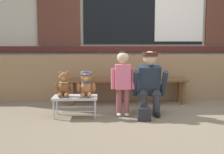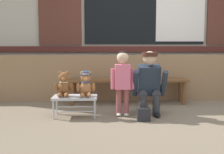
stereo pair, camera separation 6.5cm
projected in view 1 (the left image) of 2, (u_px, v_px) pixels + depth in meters
The scene contains 10 objects.
ground_plane at pixel (161, 118), 4.13m from camera, with size 60.00×60.00×0.00m, color #756651.
brick_low_wall at pixel (146, 77), 5.49m from camera, with size 7.98×0.25×0.85m, color #997551.
shop_facade at pixel (143, 13), 5.87m from camera, with size 8.15×0.26×3.33m.
wooden_bench_long at pixel (127, 83), 5.12m from camera, with size 2.10×0.40×0.44m.
small_display_bench at pixel (75, 98), 4.20m from camera, with size 0.64×0.36×0.30m.
teddy_bear_plain at pixel (64, 85), 4.17m from camera, with size 0.28×0.26×0.36m.
teddy_bear_with_hat at pixel (86, 84), 4.18m from camera, with size 0.28×0.27×0.36m.
child_standing at pixel (123, 76), 4.20m from camera, with size 0.35×0.18×0.96m.
adult_crouching at pixel (150, 83), 4.31m from camera, with size 0.50×0.49×0.95m.
handbag_on_ground at pixel (144, 114), 3.97m from camera, with size 0.18×0.11×0.27m.
Camera 1 is at (-0.88, -4.00, 1.05)m, focal length 46.35 mm.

